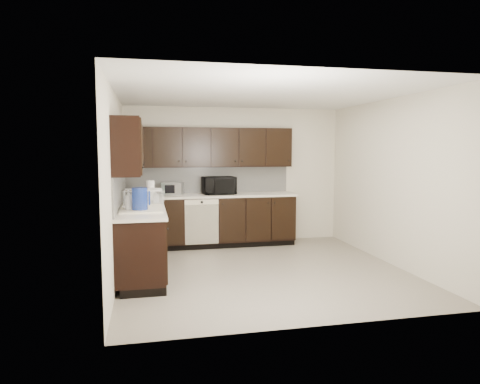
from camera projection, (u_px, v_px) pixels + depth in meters
name	position (u px, v px, depth m)	size (l,w,h in m)	color
floor	(263.00, 270.00, 6.16)	(4.00, 4.00, 0.00)	gray
ceiling	(264.00, 94.00, 5.91)	(4.00, 4.00, 0.00)	white
wall_back	(235.00, 175.00, 7.98)	(4.00, 0.02, 2.50)	beige
wall_left	(116.00, 187.00, 5.61)	(0.02, 4.00, 2.50)	beige
wall_right	(391.00, 182.00, 6.45)	(0.02, 4.00, 2.50)	beige
wall_front	(318.00, 201.00, 4.09)	(4.00, 0.02, 2.50)	beige
lower_cabinets	(186.00, 231.00, 6.98)	(3.00, 2.80, 0.90)	black
countertop	(185.00, 200.00, 6.93)	(3.03, 2.83, 0.04)	beige
backsplash	(171.00, 183.00, 7.06)	(3.00, 2.80, 0.48)	#B4B5B0
upper_cabinets	(178.00, 147.00, 6.92)	(3.00, 2.80, 0.70)	black
dishwasher	(202.00, 219.00, 7.33)	(0.58, 0.04, 0.78)	beige
sink	(142.00, 214.00, 5.70)	(0.54, 0.82, 0.42)	beige
microwave	(219.00, 186.00, 7.61)	(0.56, 0.38, 0.31)	black
soap_bottle_a	(156.00, 197.00, 6.37)	(0.09, 0.09, 0.19)	gray
soap_bottle_b	(129.00, 200.00, 5.58)	(0.10, 0.10, 0.27)	gray
toaster_oven	(173.00, 188.00, 7.52)	(0.35, 0.26, 0.22)	silver
storage_bin	(144.00, 197.00, 6.31)	(0.52, 0.38, 0.20)	silver
blue_pitcher	(140.00, 199.00, 5.53)	(0.20, 0.20, 0.30)	navy
teal_tumbler	(152.00, 192.00, 7.04)	(0.08, 0.08, 0.19)	#0B8270
paper_towel_roll	(150.00, 190.00, 6.84)	(0.14, 0.14, 0.30)	white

